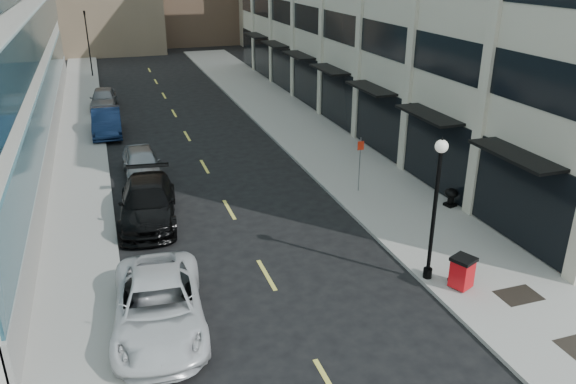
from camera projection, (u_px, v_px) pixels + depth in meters
sidewalk_right at (331, 151)px, 33.01m from camera, size 5.00×80.00×0.15m
sidewalk_left at (80, 179)px, 28.91m from camera, size 3.00×80.00×0.15m
grate_far at (519, 295)px, 18.84m from camera, size 1.40×1.00×0.01m
road_centerline at (216, 186)px, 28.21m from camera, size 0.15×68.20×0.01m
traffic_signal at (85, 15)px, 51.49m from camera, size 0.66×0.66×6.98m
car_white_van at (159, 306)px, 17.11m from camera, size 3.22×6.09×1.63m
car_black_pickup at (148, 203)px, 24.22m from camera, size 3.01×6.04×1.69m
car_silver_sedan at (142, 163)px, 29.14m from camera, size 1.89×4.57×1.55m
car_blue_sedan at (107, 122)px, 36.10m from camera, size 1.91×5.13×1.68m
car_grey_sedan at (104, 99)px, 42.24m from camera, size 2.24×4.76×1.58m
trash_bin at (462, 271)px, 19.08m from camera, size 0.94×0.94×1.16m
lamppost at (436, 198)px, 18.73m from camera, size 0.43×0.43×5.22m
sign_post at (360, 157)px, 26.63m from camera, size 0.31×0.06×2.69m
urn_planter at (451, 195)px, 25.42m from camera, size 0.61×0.61×0.85m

